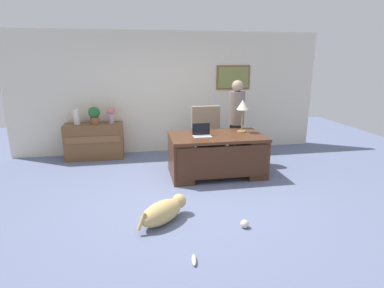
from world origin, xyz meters
The scene contains 14 objects.
ground_plane centered at (0.00, 0.00, 0.00)m, with size 12.00×12.00×0.00m, color slate.
back_wall centered at (0.01, 2.60, 1.35)m, with size 7.00×0.16×2.70m.
desk centered at (0.66, 0.76, 0.41)m, with size 1.70×1.00×0.76m.
credenza centered at (-1.68, 2.25, 0.38)m, with size 1.21×0.50×0.77m.
armchair centered at (0.68, 1.64, 0.50)m, with size 0.60×0.59×1.15m.
person_standing centered at (1.24, 1.43, 0.88)m, with size 0.32×0.32×1.70m.
dog_lying centered at (-0.47, -0.82, 0.15)m, with size 0.73×0.68×0.30m.
laptop centered at (0.37, 0.75, 0.82)m, with size 0.32×0.22×0.22m.
desk_lamp centered at (1.19, 0.94, 1.24)m, with size 0.22×0.22×0.61m.
vase_with_flowers centered at (-1.29, 2.25, 0.98)m, with size 0.17×0.17×0.35m.
vase_empty centered at (-2.01, 2.25, 0.92)m, with size 0.13×0.13×0.32m, color silver.
potted_plant centered at (-1.65, 2.25, 0.96)m, with size 0.24×0.24×0.36m.
dog_toy_ball centered at (0.54, -1.15, 0.05)m, with size 0.11×0.11×0.11m, color beige.
dog_toy_bone centered at (-0.23, -1.73, 0.03)m, with size 0.20×0.05×0.05m, color beige.
Camera 1 is at (-0.77, -4.58, 2.10)m, focal length 29.23 mm.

